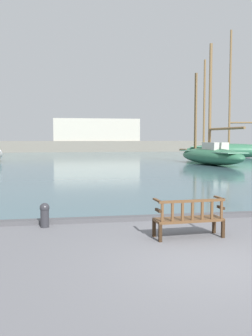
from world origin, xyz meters
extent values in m
plane|color=slate|center=(0.00, 0.00, 0.00)|extent=(160.00, 160.00, 0.00)
cube|color=#476670|center=(0.00, 44.00, 0.04)|extent=(100.00, 80.00, 0.08)
cube|color=#4C4C50|center=(0.00, 3.85, 0.06)|extent=(40.00, 0.30, 0.12)
cube|color=#322113|center=(-0.64, 2.03, 0.21)|extent=(0.07, 0.07, 0.42)
cube|color=#322113|center=(0.89, 2.12, 0.21)|extent=(0.07, 0.07, 0.42)
cube|color=#322113|center=(-0.61, 1.58, 0.21)|extent=(0.07, 0.07, 0.42)
cube|color=#322113|center=(0.92, 1.67, 0.21)|extent=(0.07, 0.07, 0.42)
cube|color=brown|center=(0.14, 1.85, 0.42)|extent=(1.63, 0.62, 0.06)
cube|color=brown|center=(0.15, 1.63, 0.89)|extent=(1.60, 0.15, 0.06)
cube|color=brown|center=(-0.56, 1.58, 0.66)|extent=(0.06, 0.04, 0.41)
cube|color=brown|center=(-0.33, 1.60, 0.66)|extent=(0.06, 0.04, 0.41)
cube|color=brown|center=(-0.09, 1.62, 0.66)|extent=(0.06, 0.04, 0.41)
cube|color=brown|center=(0.15, 1.63, 0.66)|extent=(0.06, 0.04, 0.41)
cube|color=brown|center=(0.39, 1.65, 0.66)|extent=(0.06, 0.04, 0.41)
cube|color=brown|center=(0.63, 1.66, 0.66)|extent=(0.06, 0.04, 0.41)
cube|color=brown|center=(0.87, 1.68, 0.66)|extent=(0.06, 0.04, 0.41)
cube|color=#322113|center=(-0.62, 1.71, 0.69)|extent=(0.08, 0.30, 0.06)
cube|color=brown|center=(-0.63, 1.80, 0.90)|extent=(0.09, 0.47, 0.04)
cube|color=#322113|center=(0.91, 1.81, 0.69)|extent=(0.08, 0.30, 0.06)
cube|color=brown|center=(0.91, 1.90, 0.90)|extent=(0.09, 0.47, 0.04)
ellipsoid|color=#2D6647|center=(17.14, 35.38, 0.91)|extent=(10.97, 5.34, 1.66)
cube|color=#5B9375|center=(17.14, 35.38, 1.37)|extent=(9.56, 4.40, 0.08)
cylinder|color=brown|center=(16.88, 35.45, 8.18)|extent=(0.24, 0.24, 13.54)
cylinder|color=brown|center=(18.75, 34.90, 4.22)|extent=(3.80, 1.29, 0.19)
cylinder|color=brown|center=(14.05, 36.28, 6.52)|extent=(0.24, 0.24, 10.22)
ellipsoid|color=#2D6647|center=(10.03, 24.42, 0.80)|extent=(3.90, 9.53, 1.45)
cube|color=#5B9375|center=(10.03, 24.42, 1.20)|extent=(3.10, 8.34, 0.08)
cube|color=beige|center=(10.13, 23.73, 1.62)|extent=(1.69, 2.19, 0.76)
cylinder|color=brown|center=(9.99, 24.65, 5.85)|extent=(0.26, 0.26, 9.21)
cylinder|color=brown|center=(10.36, 22.19, 3.13)|extent=(0.93, 4.94, 0.20)
cylinder|color=brown|center=(9.62, 27.17, 4.81)|extent=(0.26, 0.26, 7.13)
cylinder|color=brown|center=(9.25, 29.64, 1.22)|extent=(0.39, 1.31, 0.20)
cylinder|color=#2D2D33|center=(-3.20, 3.44, 0.26)|extent=(0.22, 0.22, 0.51)
sphere|color=#2D2D33|center=(-3.20, 3.44, 0.51)|extent=(0.25, 0.25, 0.25)
cube|color=slate|center=(0.00, 58.57, 0.99)|extent=(47.17, 2.40, 1.97)
cube|color=#B7B2A3|center=(3.33, 58.57, 3.89)|extent=(14.82, 2.00, 3.83)
camera|label=1|loc=(-2.75, -6.34, 2.28)|focal=40.00mm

